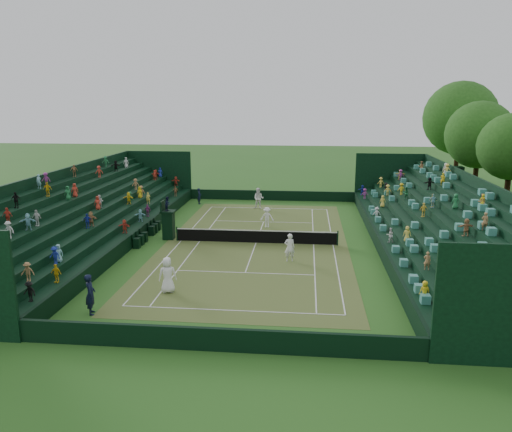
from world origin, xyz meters
The scene contains 18 objects.
ground centered at (0.00, 0.00, 0.00)m, with size 160.00×160.00×0.00m, color #2A601E.
court_surface centered at (0.00, 0.00, 0.01)m, with size 12.97×26.77×0.01m, color #326822.
perimeter_wall_north centered at (0.00, 15.88, 0.50)m, with size 17.17×0.20×1.00m, color black.
perimeter_wall_south centered at (0.00, -15.88, 0.50)m, with size 17.17×0.20×1.00m, color black.
perimeter_wall_east centered at (8.48, 0.00, 0.50)m, with size 0.20×31.77×1.00m, color black.
perimeter_wall_west centered at (-8.48, 0.00, 0.50)m, with size 0.20×31.77×1.00m, color black.
north_grandstand centered at (12.66, 0.00, 1.55)m, with size 6.60×32.00×4.90m.
south_grandstand centered at (-12.66, 0.00, 1.55)m, with size 6.60×32.00×4.90m.
tennis_net centered at (0.00, 0.00, 0.53)m, with size 11.67×0.10×1.06m.
scoreboard_tower centered at (17.75, 16.00, 3.14)m, with size 2.00×1.00×3.70m.
umpire_chair centered at (-6.54, 0.48, 1.36)m, with size 1.01×1.01×3.18m.
courtside_chairs centered at (-8.12, 0.45, 0.39)m, with size 0.47×5.44×1.02m.
player_near_west centered at (-3.72, -9.84, 0.97)m, with size 0.95×0.62×1.94m, color white.
player_near_east centered at (2.53, -3.88, 0.91)m, with size 0.66×0.44×1.82m, color white.
player_far_west centered at (-0.92, 11.65, 0.99)m, with size 0.96×0.75×1.98m, color white.
player_far_east centered at (0.42, 4.72, 0.82)m, with size 1.06×0.61×1.64m, color white.
line_judge_north centered at (-6.96, 13.24, 0.79)m, with size 0.58×0.38×1.58m, color black.
line_judge_south centered at (-6.63, -12.90, 1.00)m, with size 0.73×0.48×2.00m, color black.
Camera 1 is at (3.45, -34.26, 9.99)m, focal length 35.00 mm.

